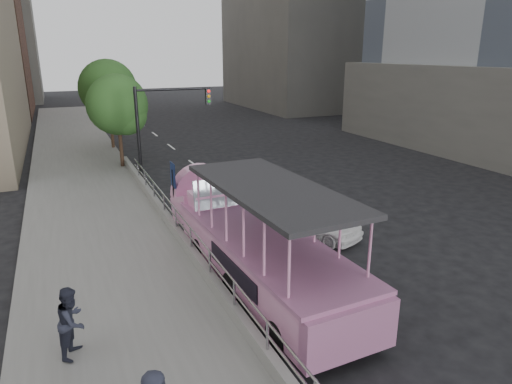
% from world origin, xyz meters
% --- Properties ---
extents(ground, '(160.00, 160.00, 0.00)m').
position_xyz_m(ground, '(0.00, 0.00, 0.00)').
color(ground, black).
extents(sidewalk, '(5.50, 80.00, 0.30)m').
position_xyz_m(sidewalk, '(-5.75, 10.00, 0.15)').
color(sidewalk, gray).
rests_on(sidewalk, ground).
extents(kerb_wall, '(0.24, 30.00, 0.36)m').
position_xyz_m(kerb_wall, '(-3.12, 2.00, 0.48)').
color(kerb_wall, gray).
rests_on(kerb_wall, sidewalk).
extents(guardrail, '(0.07, 22.00, 0.71)m').
position_xyz_m(guardrail, '(-3.12, 2.00, 1.14)').
color(guardrail, '#AAAAAF').
rests_on(guardrail, kerb_wall).
extents(duck_boat, '(2.92, 10.26, 3.37)m').
position_xyz_m(duck_boat, '(-1.64, 0.47, 1.25)').
color(duck_boat, black).
rests_on(duck_boat, ground).
extents(car, '(3.05, 4.30, 1.36)m').
position_xyz_m(car, '(1.94, 2.65, 0.68)').
color(car, white).
rests_on(car, ground).
extents(pedestrian_mid, '(0.92, 1.00, 1.67)m').
position_xyz_m(pedestrian_mid, '(-6.98, -1.93, 1.14)').
color(pedestrian_mid, '#272A39').
rests_on(pedestrian_mid, sidewalk).
extents(parking_sign, '(0.08, 0.65, 2.90)m').
position_xyz_m(parking_sign, '(-2.95, 4.87, 1.81)').
color(parking_sign, black).
rests_on(parking_sign, ground).
extents(traffic_signal, '(4.20, 0.32, 5.20)m').
position_xyz_m(traffic_signal, '(-1.70, 12.50, 3.50)').
color(traffic_signal, black).
rests_on(traffic_signal, ground).
extents(street_tree_near, '(3.52, 3.52, 5.72)m').
position_xyz_m(street_tree_near, '(-3.30, 15.93, 3.82)').
color(street_tree_near, '#332017').
rests_on(street_tree_near, ground).
extents(street_tree_far, '(3.97, 3.97, 6.45)m').
position_xyz_m(street_tree_far, '(-3.10, 21.93, 4.31)').
color(street_tree_far, '#332017').
rests_on(street_tree_far, ground).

